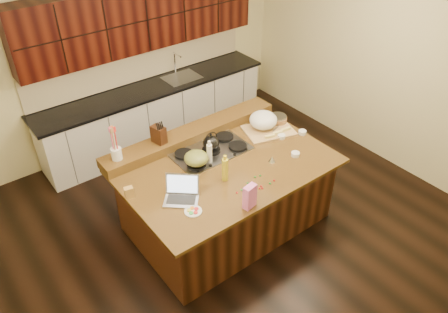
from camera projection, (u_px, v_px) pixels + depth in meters
room at (227, 133)px, 4.75m from camera, size 5.52×5.02×2.72m
island at (227, 194)px, 5.27m from camera, size 2.40×1.60×0.92m
back_ledge at (192, 133)px, 5.41m from camera, size 2.40×0.30×0.12m
cooktop at (211, 151)px, 5.18m from camera, size 0.92×0.52×0.05m
back_counter at (152, 83)px, 6.54m from camera, size 3.70×0.66×2.40m
kettle at (211, 143)px, 5.11m from camera, size 0.21×0.21×0.18m
green_bowl at (196, 158)px, 4.89m from camera, size 0.34×0.34×0.15m
laptop at (182, 193)px, 4.50m from camera, size 0.44×0.44×0.24m
oil_bottle at (225, 170)px, 4.70m from camera, size 0.07×0.07×0.27m
vinegar_bottle at (209, 154)px, 4.95m from camera, size 0.08×0.08×0.25m
wooden_tray at (265, 122)px, 5.53m from camera, size 0.71×0.60×0.25m
ramekin_a at (295, 154)px, 5.12m from camera, size 0.13×0.13×0.04m
ramekin_b at (302, 132)px, 5.50m from camera, size 0.11×0.11×0.04m
ramekin_c at (281, 136)px, 5.43m from camera, size 0.11×0.11×0.04m
strainer_bowl at (278, 120)px, 5.70m from camera, size 0.25×0.25×0.09m
kitchen_timer at (272, 159)px, 5.02m from camera, size 0.09×0.09×0.07m
pink_bag at (250, 196)px, 4.35m from camera, size 0.15×0.10×0.26m
candy_plate at (193, 211)px, 4.36m from camera, size 0.22×0.22×0.01m
package_box at (129, 193)px, 4.50m from camera, size 0.10×0.08×0.13m
utensil_crock at (117, 154)px, 4.84m from camera, size 0.15×0.15×0.14m
knife_block at (159, 135)px, 5.09m from camera, size 0.14×0.19×0.21m
gumdrop_0 at (259, 188)px, 4.64m from camera, size 0.02×0.02×0.02m
gumdrop_1 at (260, 176)px, 4.82m from camera, size 0.02×0.02×0.02m
gumdrop_2 at (262, 188)px, 4.64m from camera, size 0.02×0.02×0.02m
gumdrop_3 at (270, 183)px, 4.71m from camera, size 0.02×0.02×0.02m
gumdrop_4 at (261, 186)px, 4.67m from camera, size 0.02×0.02×0.02m
gumdrop_5 at (248, 183)px, 4.71m from camera, size 0.02×0.02×0.02m
gumdrop_6 at (274, 180)px, 4.75m from camera, size 0.02×0.02×0.02m
gumdrop_7 at (255, 177)px, 4.80m from camera, size 0.02×0.02×0.02m
gumdrop_8 at (237, 193)px, 4.58m from camera, size 0.02×0.02×0.02m
gumdrop_9 at (242, 190)px, 4.62m from camera, size 0.02×0.02×0.02m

